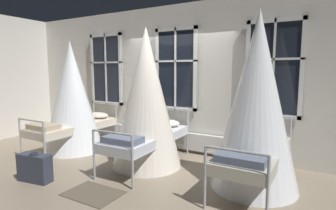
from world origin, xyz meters
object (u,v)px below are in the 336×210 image
object	(u,v)px
cot_first	(72,98)
cot_second	(147,100)
cot_third	(256,105)
suitcase_dark	(35,168)

from	to	relation	value
cot_first	cot_second	distance (m)	1.97
cot_third	suitcase_dark	size ratio (longest dim) A/B	4.49
cot_first	suitcase_dark	xyz separation A→B (m)	(0.84, -1.51, -0.93)
cot_first	cot_third	xyz separation A→B (m)	(3.90, 0.00, 0.11)
cot_third	cot_second	bearing A→B (deg)	91.11
cot_first	cot_third	distance (m)	3.90
cot_first	cot_third	bearing A→B (deg)	-89.20
cot_third	suitcase_dark	xyz separation A→B (m)	(-3.06, -1.52, -1.04)
cot_first	suitcase_dark	world-z (taller)	cot_first
cot_second	suitcase_dark	bearing A→B (deg)	141.62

